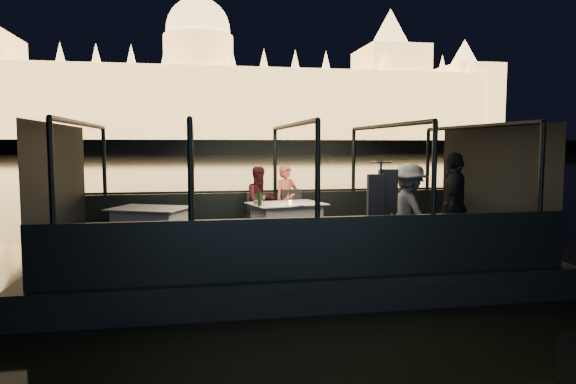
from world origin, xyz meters
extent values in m
plane|color=black|center=(0.00, 80.00, 0.00)|extent=(500.00, 500.00, 0.00)
cube|color=black|center=(0.00, 0.00, 0.00)|extent=(8.60, 4.40, 1.00)
cube|color=black|center=(0.00, 0.00, 0.48)|extent=(8.00, 4.00, 0.04)
cube|color=black|center=(0.00, 2.00, 0.95)|extent=(8.00, 0.08, 0.90)
cube|color=black|center=(0.00, -2.00, 0.95)|extent=(8.00, 0.08, 0.90)
cube|color=#423D33|center=(0.00, 210.00, 1.00)|extent=(400.00, 140.00, 6.00)
cube|color=white|center=(0.08, 1.01, 0.89)|extent=(1.67, 1.38, 0.77)
cube|color=white|center=(-2.61, 0.92, 0.89)|extent=(1.70, 1.51, 0.75)
cube|color=black|center=(-0.47, 1.46, 0.95)|extent=(0.53, 0.53, 0.91)
cube|color=black|center=(0.30, 1.47, 0.95)|extent=(0.51, 0.51, 0.98)
imported|color=#D4604D|center=(0.20, 1.73, 1.25)|extent=(0.64, 0.55, 1.50)
imported|color=#391013|center=(-0.37, 1.73, 1.25)|extent=(0.86, 0.77, 1.48)
imported|color=silver|center=(1.80, -1.12, 1.35)|extent=(0.83, 1.17, 1.64)
imported|color=black|center=(2.56, -1.21, 1.35)|extent=(0.96, 1.15, 1.83)
cylinder|color=#12331A|center=(-0.52, 0.59, 1.42)|extent=(0.08, 0.08, 0.33)
cylinder|color=olive|center=(-0.51, 0.92, 1.31)|extent=(0.19, 0.19, 0.07)
cylinder|color=#F79E3D|center=(0.10, 0.72, 1.31)|extent=(0.07, 0.07, 0.09)
cylinder|color=white|center=(0.26, 0.60, 1.27)|extent=(0.25, 0.25, 0.01)
cylinder|color=white|center=(-0.40, 0.87, 1.27)|extent=(0.24, 0.24, 0.01)
camera|label=1|loc=(-1.73, -9.18, 2.44)|focal=32.00mm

